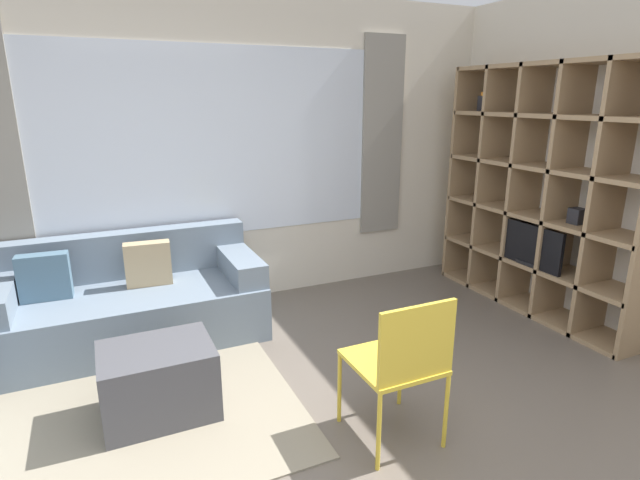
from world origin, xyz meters
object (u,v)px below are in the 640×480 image
(shelving_unit, at_px, (545,192))
(folding_chair, at_px, (402,358))
(ottoman, at_px, (159,381))
(couch_main, at_px, (130,303))

(shelving_unit, height_order, folding_chair, shelving_unit)
(ottoman, bearing_deg, shelving_unit, 4.67)
(shelving_unit, relative_size, couch_main, 1.08)
(couch_main, relative_size, ottoman, 3.06)
(ottoman, relative_size, folding_chair, 0.74)
(couch_main, height_order, ottoman, couch_main)
(ottoman, bearing_deg, folding_chair, -35.43)
(couch_main, xyz_separation_m, ottoman, (0.07, -1.10, -0.08))
(shelving_unit, height_order, couch_main, shelving_unit)
(couch_main, distance_m, folding_chair, 2.28)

